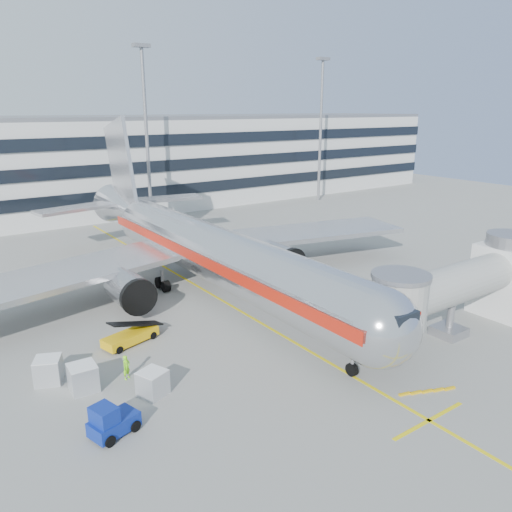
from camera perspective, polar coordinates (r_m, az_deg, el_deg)
ground at (r=39.48m, az=2.46°, el=-8.74°), size 180.00×180.00×0.00m
lead_in_line at (r=47.15m, az=-4.98°, el=-4.46°), size 0.25×70.00×0.01m
stop_bar at (r=31.07m, az=19.16°, el=-17.33°), size 6.00×0.25×0.01m
main_jet at (r=47.25m, az=-6.16°, el=0.96°), size 50.95×48.70×16.06m
jet_bridge at (r=41.68m, az=22.96°, el=-2.96°), size 17.80×4.50×7.00m
terminal at (r=89.35m, az=-21.07°, el=9.65°), size 150.00×24.25×15.60m
light_mast_centre at (r=76.33m, az=-12.48°, el=14.70°), size 2.40×1.20×25.45m
light_mast_east at (r=94.95m, az=7.43°, el=15.23°), size 2.40×1.20×25.45m
belt_loader at (r=38.67m, az=-14.17°, el=-8.84°), size 4.55×2.60×2.12m
baggage_tug at (r=29.01m, az=-16.22°, el=-17.73°), size 2.85×2.21×1.91m
cargo_container_left at (r=35.14m, az=-22.64°, el=-11.95°), size 2.08×2.08×1.67m
cargo_container_right at (r=33.48m, az=-19.16°, el=-13.00°), size 1.68×1.68×1.71m
cargo_container_front at (r=31.91m, az=-11.73°, el=-14.03°), size 1.95×1.95×1.59m
ramp_worker at (r=33.96m, az=-14.59°, el=-12.21°), size 0.72×0.64×1.64m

